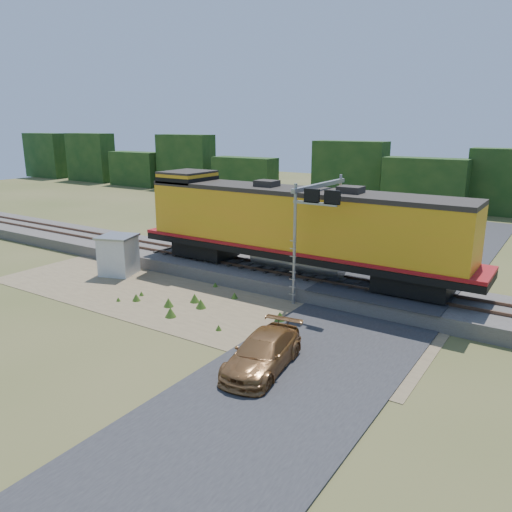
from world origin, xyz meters
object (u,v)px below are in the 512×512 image
Objects in this scene: locomotive at (293,226)px; car at (263,353)px; shed at (118,255)px; signal_gantry at (319,209)px.

locomotive is 4.40× the size of car.
shed is 0.57× the size of car.
signal_gantry reaches higher than car.
shed is at bearing -158.47° from locomotive.
locomotive is 11.21m from car.
shed is at bearing -164.40° from signal_gantry.
shed is 15.81m from car.
locomotive is 3.26× the size of signal_gantry.
signal_gantry reaches higher than locomotive.
shed is 13.40m from signal_gantry.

